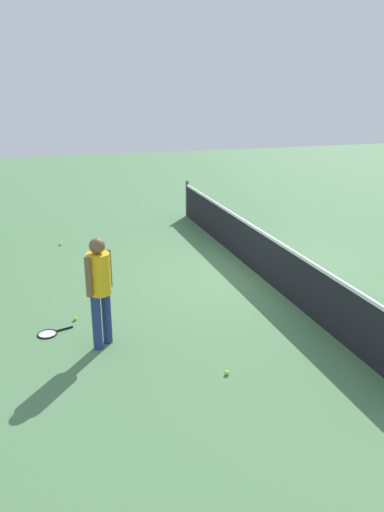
{
  "coord_description": "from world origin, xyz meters",
  "views": [
    {
      "loc": [
        8.93,
        -4.21,
        3.74
      ],
      "look_at": [
        1.07,
        -1.75,
        0.9
      ],
      "focal_mm": 34.81,
      "sensor_mm": 36.0,
      "label": 1
    }
  ],
  "objects_px": {
    "player_near_side": "(99,284)",
    "tennis_racket_near_player": "(49,333)",
    "tennis_ball_near_player": "(75,319)",
    "tennis_ball_midcourt": "(227,373)",
    "tennis_ball_by_net": "(60,244)"
  },
  "relations": [
    {
      "from": "player_near_side",
      "to": "tennis_racket_near_player",
      "type": "relative_size",
      "value": 2.8
    },
    {
      "from": "tennis_racket_near_player",
      "to": "tennis_ball_near_player",
      "type": "relative_size",
      "value": 9.2
    },
    {
      "from": "tennis_ball_midcourt",
      "to": "tennis_ball_near_player",
      "type": "bearing_deg",
      "value": -141.52
    },
    {
      "from": "tennis_racket_near_player",
      "to": "tennis_ball_near_player",
      "type": "distance_m",
      "value": 0.57
    },
    {
      "from": "tennis_racket_near_player",
      "to": "tennis_ball_near_player",
      "type": "height_order",
      "value": "tennis_ball_near_player"
    },
    {
      "from": "tennis_ball_near_player",
      "to": "tennis_ball_by_net",
      "type": "xyz_separation_m",
      "value": [
        -4.33,
        0.0,
        0.0
      ]
    },
    {
      "from": "player_near_side",
      "to": "tennis_ball_by_net",
      "type": "distance_m",
      "value": 5.41
    },
    {
      "from": "tennis_ball_near_player",
      "to": "tennis_ball_midcourt",
      "type": "height_order",
      "value": "same"
    },
    {
      "from": "tennis_ball_midcourt",
      "to": "tennis_racket_near_player",
      "type": "bearing_deg",
      "value": -130.48
    },
    {
      "from": "tennis_racket_near_player",
      "to": "tennis_ball_by_net",
      "type": "distance_m",
      "value": 4.72
    },
    {
      "from": "player_near_side",
      "to": "tennis_racket_near_player",
      "type": "bearing_deg",
      "value": -128.13
    },
    {
      "from": "tennis_ball_near_player",
      "to": "player_near_side",
      "type": "bearing_deg",
      "value": 19.11
    },
    {
      "from": "tennis_ball_near_player",
      "to": "tennis_ball_by_net",
      "type": "bearing_deg",
      "value": 179.95
    },
    {
      "from": "tennis_racket_near_player",
      "to": "tennis_ball_by_net",
      "type": "relative_size",
      "value": 9.2
    },
    {
      "from": "tennis_racket_near_player",
      "to": "tennis_ball_near_player",
      "type": "bearing_deg",
      "value": 129.88
    }
  ]
}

